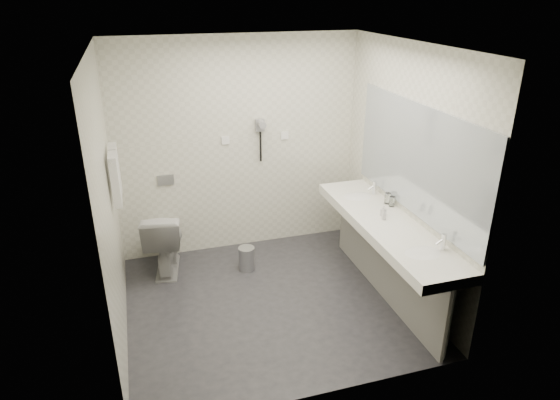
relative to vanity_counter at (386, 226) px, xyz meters
name	(u,v)px	position (x,y,z in m)	size (l,w,h in m)	color
floor	(270,302)	(-1.12, 0.20, -0.80)	(2.80, 2.80, 0.00)	#2B2B31
ceiling	(268,46)	(-1.12, 0.20, 1.70)	(2.80, 2.80, 0.00)	white
wall_back	(239,147)	(-1.12, 1.50, 0.45)	(2.80, 2.80, 0.00)	silver
wall_front	(320,256)	(-1.12, -1.10, 0.45)	(2.80, 2.80, 0.00)	silver
wall_left	(109,206)	(-2.52, 0.20, 0.45)	(2.60, 2.60, 0.00)	silver
wall_right	(405,173)	(0.27, 0.20, 0.45)	(2.60, 2.60, 0.00)	silver
vanity_counter	(386,226)	(0.00, 0.00, 0.00)	(0.55, 2.20, 0.10)	white
vanity_panel	(384,263)	(0.02, 0.00, -0.42)	(0.03, 2.15, 0.75)	gray
vanity_post_near	(447,324)	(0.05, -1.04, -0.42)	(0.06, 0.06, 0.75)	silver
vanity_post_far	(346,220)	(0.05, 1.04, -0.42)	(0.06, 0.06, 0.75)	silver
mirror	(417,160)	(0.26, 0.00, 0.65)	(0.02, 2.20, 1.05)	#B2BCC6
basin_near	(422,254)	(0.00, -0.65, 0.04)	(0.40, 0.31, 0.05)	white
basin_far	(358,197)	(0.00, 0.65, 0.04)	(0.40, 0.31, 0.05)	white
faucet_near	(444,242)	(0.19, -0.65, 0.12)	(0.04, 0.04, 0.15)	silver
faucet_far	(374,188)	(0.19, 0.65, 0.12)	(0.04, 0.04, 0.15)	silver
soap_bottle_a	(383,211)	(0.03, 0.12, 0.10)	(0.05, 0.05, 0.11)	white
soap_bottle_c	(384,215)	(-0.01, 0.04, 0.10)	(0.04, 0.04, 0.11)	white
glass_left	(392,201)	(0.22, 0.30, 0.10)	(0.06, 0.06, 0.11)	silver
glass_right	(388,198)	(0.21, 0.38, 0.11)	(0.06, 0.06, 0.12)	silver
toilet	(164,240)	(-2.07, 1.16, -0.43)	(0.41, 0.73, 0.74)	white
flush_plate	(166,180)	(-1.98, 1.49, 0.15)	(0.18, 0.02, 0.12)	#B2B5BA
pedal_bin	(247,259)	(-1.20, 0.90, -0.67)	(0.18, 0.18, 0.26)	#B2B5BA
bin_lid	(246,248)	(-1.20, 0.90, -0.54)	(0.18, 0.18, 0.01)	#B2B5BA
towel_rail	(111,152)	(-2.47, 0.75, 0.75)	(0.02, 0.02, 0.62)	silver
towel_near	(115,180)	(-2.46, 0.61, 0.53)	(0.07, 0.24, 0.48)	silver
towel_far	(115,170)	(-2.46, 0.89, 0.53)	(0.07, 0.24, 0.48)	silver
dryer_cradle	(260,125)	(-0.88, 1.47, 0.70)	(0.10, 0.04, 0.14)	gray
dryer_barrel	(261,124)	(-0.88, 1.40, 0.73)	(0.08, 0.08, 0.14)	gray
dryer_cord	(261,147)	(-0.88, 1.46, 0.45)	(0.02, 0.02, 0.35)	black
switch_plate_a	(225,140)	(-1.27, 1.49, 0.55)	(0.09, 0.02, 0.09)	white
switch_plate_b	(285,135)	(-0.57, 1.49, 0.55)	(0.09, 0.02, 0.09)	white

